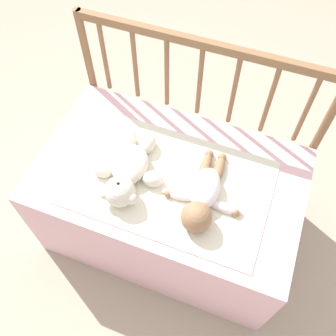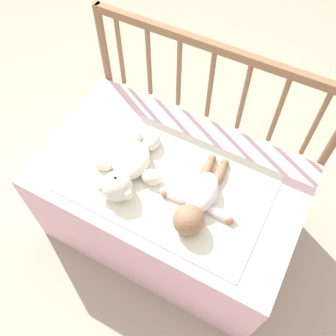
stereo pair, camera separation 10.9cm
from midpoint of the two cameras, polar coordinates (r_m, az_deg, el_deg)
name	(u,v)px [view 1 (the left image)]	position (r m, az deg, el deg)	size (l,w,h in m)	color
ground_plane	(169,227)	(2.08, -1.40, -9.01)	(12.00, 12.00, 0.00)	tan
crib_mattress	(169,203)	(1.83, -1.57, -5.49)	(1.15, 0.71, 0.54)	#EDB7C6
crib_rail	(199,95)	(1.73, 2.85, 11.04)	(1.15, 0.04, 0.96)	brown
blanket	(169,182)	(1.57, -1.82, -2.30)	(0.84, 0.53, 0.01)	silver
teddy_bear	(128,171)	(1.56, -8.17, -0.51)	(0.31, 0.39, 0.13)	silver
baby	(203,196)	(1.49, 3.26, -4.44)	(0.33, 0.41, 0.12)	white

